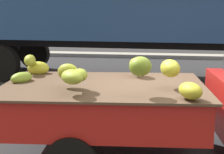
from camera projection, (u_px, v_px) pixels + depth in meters
The scene contains 1 object.
curb_strip at pixel (165, 56), 15.22m from camera, with size 80.00×0.80×0.16m, color gray.
Camera 1 is at (-0.16, -4.69, 2.11)m, focal length 54.60 mm.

